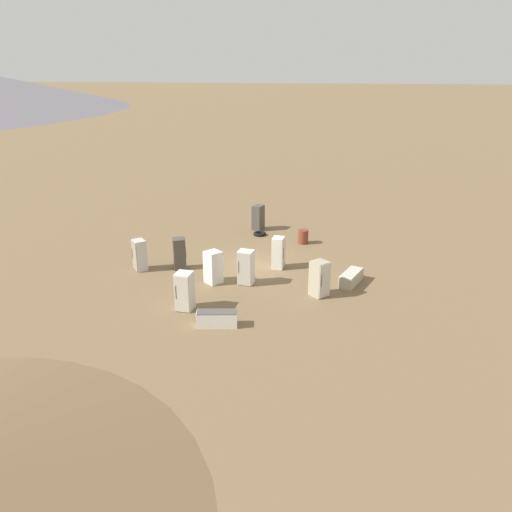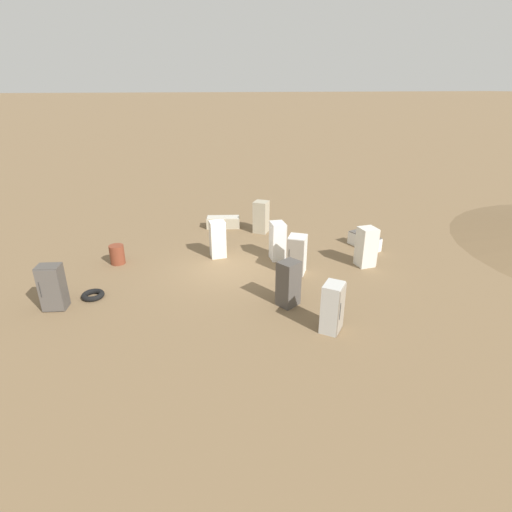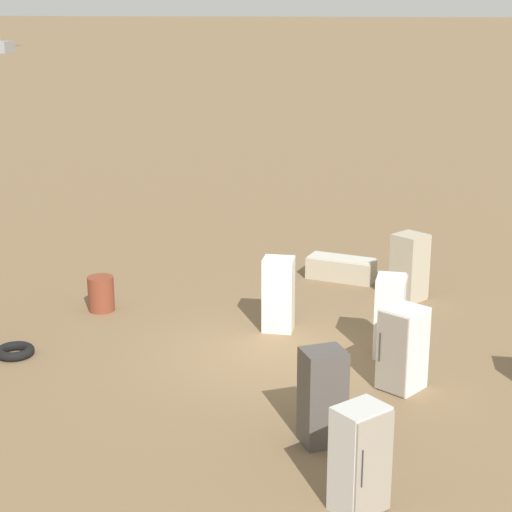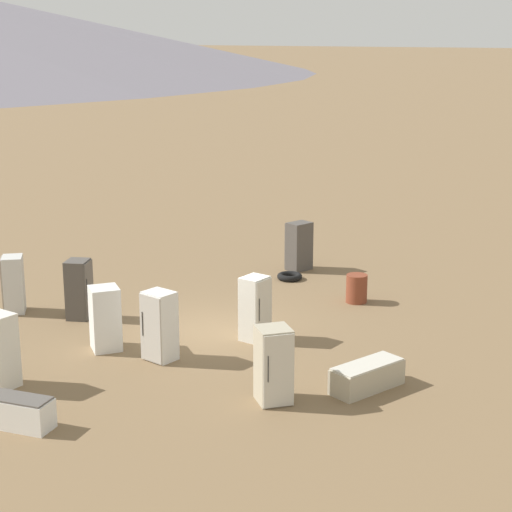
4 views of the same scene
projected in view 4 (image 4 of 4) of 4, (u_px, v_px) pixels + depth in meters
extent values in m
plane|color=brown|center=(213.00, 330.00, 23.03)|extent=(1000.00, 1000.00, 0.00)
cube|color=#B2A88E|center=(367.00, 377.00, 19.15)|extent=(1.91, 1.08, 0.57)
cube|color=beige|center=(367.00, 364.00, 19.07)|extent=(1.83, 1.03, 0.04)
cube|color=white|center=(14.00, 412.00, 17.33)|extent=(1.05, 1.76, 0.61)
cube|color=#56514C|center=(12.00, 397.00, 17.24)|extent=(1.01, 1.69, 0.04)
cube|color=#B2A88E|center=(274.00, 365.00, 18.38)|extent=(0.99, 0.99, 1.68)
cube|color=beige|center=(279.00, 371.00, 18.03)|extent=(0.57, 0.43, 1.61)
cylinder|color=#2D2D2D|center=(268.00, 369.00, 17.91)|extent=(0.02, 0.02, 0.59)
cube|color=#4C4742|center=(78.00, 289.00, 23.85)|extent=(0.89, 0.85, 1.67)
cube|color=#56514C|center=(89.00, 290.00, 23.81)|extent=(0.60, 0.37, 1.61)
cylinder|color=#2D2D2D|center=(87.00, 289.00, 23.55)|extent=(0.02, 0.02, 0.59)
cube|color=white|center=(105.00, 318.00, 21.46)|extent=(0.99, 1.00, 1.63)
cube|color=gray|center=(102.00, 314.00, 21.82)|extent=(0.59, 0.39, 1.56)
cylinder|color=#2D2D2D|center=(111.00, 309.00, 21.91)|extent=(0.02, 0.02, 0.57)
cube|color=silver|center=(14.00, 284.00, 24.38)|extent=(0.90, 0.92, 1.64)
cube|color=gray|center=(3.00, 285.00, 24.32)|extent=(0.50, 0.55, 1.58)
cylinder|color=#2D2D2D|center=(3.00, 280.00, 24.54)|extent=(0.02, 0.02, 0.57)
cube|color=silver|center=(255.00, 308.00, 22.14)|extent=(0.69, 0.58, 1.70)
cube|color=beige|center=(264.00, 311.00, 21.97)|extent=(0.65, 0.05, 1.63)
cylinder|color=#2D2D2D|center=(259.00, 310.00, 21.74)|extent=(0.02, 0.02, 0.59)
cube|color=#4C4742|center=(299.00, 246.00, 28.79)|extent=(0.87, 0.71, 1.63)
cube|color=#56514C|center=(293.00, 245.00, 29.01)|extent=(0.73, 0.19, 1.57)
cylinder|color=#2D2D2D|center=(298.00, 241.00, 29.18)|extent=(0.02, 0.02, 0.57)
cube|color=white|center=(160.00, 326.00, 20.78)|extent=(0.61, 0.75, 1.73)
cube|color=#BCB7AD|center=(151.00, 329.00, 20.54)|extent=(0.07, 0.70, 1.66)
cylinder|color=#2D2D2D|center=(142.00, 324.00, 20.66)|extent=(0.02, 0.02, 0.60)
torus|color=black|center=(290.00, 276.00, 27.81)|extent=(0.82, 0.82, 0.20)
cylinder|color=brown|center=(357.00, 288.00, 25.37)|extent=(0.63, 0.63, 0.85)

